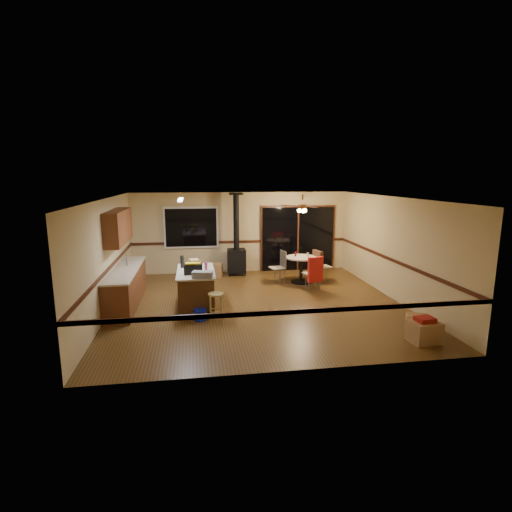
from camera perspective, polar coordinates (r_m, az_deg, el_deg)
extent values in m
plane|color=#503416|center=(9.94, 0.27, -6.85)|extent=(7.00, 7.00, 0.00)
plane|color=silver|center=(9.46, 0.28, 8.29)|extent=(7.00, 7.00, 0.00)
plane|color=tan|center=(13.04, -2.16, 3.38)|extent=(7.00, 0.00, 7.00)
plane|color=tan|center=(6.28, 5.34, -5.41)|extent=(7.00, 0.00, 7.00)
plane|color=tan|center=(9.71, -20.58, -0.10)|extent=(0.00, 7.00, 7.00)
plane|color=tan|center=(10.73, 19.07, 1.04)|extent=(0.00, 7.00, 7.00)
cube|color=black|center=(12.88, -9.25, 4.04)|extent=(1.72, 0.10, 1.32)
cube|color=black|center=(13.38, 5.99, 2.45)|extent=(2.52, 0.10, 2.10)
cube|color=brown|center=(10.32, -18.07, -4.24)|extent=(0.60, 3.00, 0.86)
cube|color=#BDAB92|center=(10.22, -18.22, -1.81)|extent=(0.64, 3.04, 0.04)
cube|color=brown|center=(10.26, -19.08, 3.98)|extent=(0.35, 2.00, 0.80)
cube|color=#482A12|center=(9.70, -8.55, -4.79)|extent=(0.80, 1.60, 0.86)
cube|color=#BDAB92|center=(9.59, -8.62, -2.20)|extent=(0.88, 1.68, 0.04)
cube|color=black|center=(12.72, -2.79, -0.69)|extent=(0.55, 0.50, 0.75)
cylinder|color=black|center=(12.52, -2.84, 4.96)|extent=(0.18, 0.18, 1.77)
cylinder|color=brown|center=(11.57, 6.66, 7.04)|extent=(0.24, 0.24, 0.10)
cylinder|color=brown|center=(11.55, 6.69, 8.37)|extent=(0.05, 0.05, 0.16)
sphere|color=#FFD88C|center=(11.58, 6.65, 6.44)|extent=(0.16, 0.16, 0.16)
cube|color=white|center=(9.64, -10.73, 7.92)|extent=(0.10, 1.20, 0.04)
cube|color=slate|center=(8.90, -7.63, -2.63)|extent=(0.49, 0.34, 0.14)
cube|color=black|center=(9.27, -8.96, -1.82)|extent=(0.42, 0.23, 0.23)
cube|color=gold|center=(9.24, -8.98, -1.04)|extent=(0.34, 0.19, 0.03)
cube|color=#976D43|center=(9.96, -8.81, -1.01)|extent=(0.27, 0.32, 0.19)
cylinder|color=black|center=(9.92, -10.51, -0.79)|extent=(0.11, 0.11, 0.30)
cylinder|color=#D84C8C|center=(9.46, -7.16, -1.51)|extent=(0.10, 0.10, 0.23)
cylinder|color=white|center=(10.08, -9.42, -0.94)|extent=(0.07, 0.07, 0.17)
cylinder|color=tan|center=(8.82, -5.74, -7.22)|extent=(0.36, 0.36, 0.61)
cylinder|color=#0D1EBF|center=(8.93, -7.99, -8.29)|extent=(0.37, 0.37, 0.24)
cylinder|color=black|center=(11.94, 6.42, -3.69)|extent=(0.58, 0.58, 0.04)
cylinder|color=black|center=(11.85, 6.46, -1.97)|extent=(0.10, 0.10, 0.70)
cylinder|color=#BDAB92|center=(11.77, 6.50, -0.21)|extent=(0.93, 0.93, 0.04)
cylinder|color=#590C14|center=(11.81, 5.68, 0.30)|extent=(0.06, 0.06, 0.14)
cylinder|color=beige|center=(11.76, 7.42, 0.16)|extent=(0.07, 0.07, 0.13)
cube|color=tan|center=(11.77, 3.05, -1.70)|extent=(0.47, 0.47, 0.03)
cube|color=slate|center=(11.79, 3.91, -0.44)|extent=(0.11, 0.40, 0.50)
cube|color=tan|center=(11.21, 7.89, -2.46)|extent=(0.49, 0.49, 0.03)
cube|color=slate|center=(11.00, 8.44, -1.41)|extent=(0.39, 0.13, 0.50)
cube|color=red|center=(11.00, 8.48, -1.94)|extent=(0.45, 0.21, 0.70)
cube|color=tan|center=(12.09, 9.61, -1.50)|extent=(0.49, 0.49, 0.03)
cube|color=slate|center=(11.93, 8.88, -0.42)|extent=(0.13, 0.39, 0.50)
cube|color=#382115|center=(11.94, 8.79, -0.90)|extent=(0.21, 0.45, 0.70)
cube|color=#976D43|center=(12.58, -6.16, -2.02)|extent=(0.63, 0.55, 0.42)
cube|color=#976D43|center=(8.34, 22.86, -9.94)|extent=(0.58, 0.51, 0.41)
cube|color=#976D43|center=(8.86, 21.98, -8.88)|extent=(0.52, 0.49, 0.33)
cube|color=maroon|center=(8.26, 22.99, -8.33)|extent=(0.36, 0.31, 0.09)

